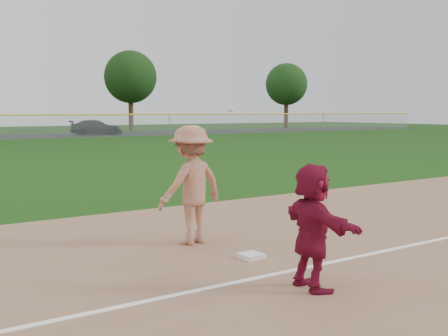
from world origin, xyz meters
TOP-DOWN VIEW (x-y plane):
  - ground at (0.00, 0.00)m, footprint 160.00×160.00m
  - foul_line at (0.00, -0.80)m, footprint 60.00×0.10m
  - first_base at (-0.45, 0.08)m, footprint 0.35×0.35m
  - base_runner at (-0.70, -1.56)m, footprint 0.74×1.58m
  - car_right at (14.64, 44.88)m, footprint 5.32×3.20m
  - first_base_play at (-0.69, 1.50)m, footprint 1.44×1.26m
  - tree_3 at (22.00, 52.80)m, footprint 6.00×6.00m
  - tree_4 at (44.00, 51.20)m, footprint 5.60×5.60m

SIDE VIEW (x-z plane):
  - ground at x=0.00m, z-range 0.00..0.00m
  - foul_line at x=0.00m, z-range 0.02..0.03m
  - first_base at x=-0.45m, z-range 0.02..0.10m
  - car_right at x=14.64m, z-range 0.01..1.45m
  - base_runner at x=-0.70m, z-range 0.02..1.66m
  - first_base_play at x=-0.69m, z-range -0.14..2.24m
  - tree_4 at x=44.00m, z-range 1.51..10.18m
  - tree_3 at x=22.00m, z-range 1.57..10.76m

